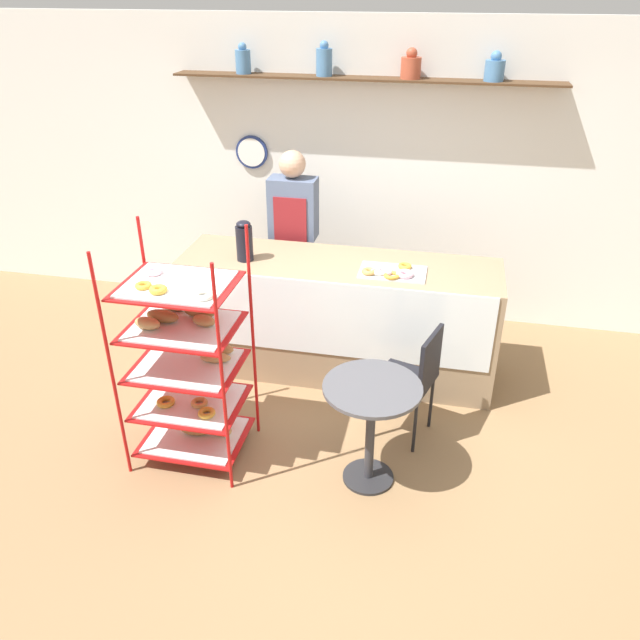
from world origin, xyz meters
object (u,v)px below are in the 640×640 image
(donut_tray_counter, at_px, (390,272))
(pastry_rack, at_px, (187,362))
(cafe_chair, at_px, (416,374))
(coffee_carafe, at_px, (244,241))
(person_worker, at_px, (294,236))
(cafe_table, at_px, (371,411))

(donut_tray_counter, bearing_deg, pastry_rack, -136.53)
(cafe_chair, height_order, donut_tray_counter, donut_tray_counter)
(donut_tray_counter, bearing_deg, coffee_carafe, 178.15)
(person_worker, bearing_deg, coffee_carafe, -108.61)
(person_worker, relative_size, cafe_table, 2.26)
(pastry_rack, bearing_deg, cafe_chair, 18.02)
(pastry_rack, height_order, coffee_carafe, pastry_rack)
(pastry_rack, xyz_separation_m, cafe_chair, (1.47, 0.48, -0.20))
(pastry_rack, distance_m, donut_tray_counter, 1.66)
(cafe_table, xyz_separation_m, donut_tray_counter, (-0.03, 1.16, 0.44))
(cafe_table, xyz_separation_m, cafe_chair, (0.24, 0.51, -0.02))
(coffee_carafe, height_order, donut_tray_counter, coffee_carafe)
(pastry_rack, height_order, cafe_chair, pastry_rack)
(cafe_chair, height_order, coffee_carafe, coffee_carafe)
(pastry_rack, bearing_deg, donut_tray_counter, 43.47)
(person_worker, height_order, cafe_chair, person_worker)
(pastry_rack, xyz_separation_m, person_worker, (0.26, 1.84, 0.19))
(pastry_rack, distance_m, cafe_table, 1.24)
(coffee_carafe, bearing_deg, donut_tray_counter, -1.85)
(cafe_chair, bearing_deg, person_worker, -121.25)
(pastry_rack, xyz_separation_m, cafe_table, (1.23, -0.03, -0.19))
(pastry_rack, bearing_deg, person_worker, 82.02)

